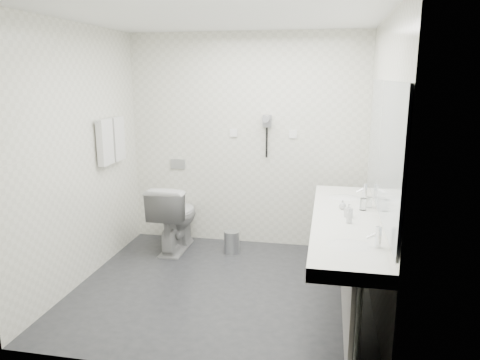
# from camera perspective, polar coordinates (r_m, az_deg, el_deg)

# --- Properties ---
(floor) EXTENTS (2.80, 2.80, 0.00)m
(floor) POSITION_cam_1_polar(r_m,az_deg,el_deg) (4.54, -2.29, -13.38)
(floor) COLOR #27282C
(floor) RESTS_ON ground
(ceiling) EXTENTS (2.80, 2.80, 0.00)m
(ceiling) POSITION_cam_1_polar(r_m,az_deg,el_deg) (4.09, -2.62, 19.81)
(ceiling) COLOR white
(ceiling) RESTS_ON wall_back
(wall_back) EXTENTS (2.80, 0.00, 2.80)m
(wall_back) POSITION_cam_1_polar(r_m,az_deg,el_deg) (5.39, 0.78, 4.86)
(wall_back) COLOR white
(wall_back) RESTS_ON floor
(wall_front) EXTENTS (2.80, 0.00, 2.80)m
(wall_front) POSITION_cam_1_polar(r_m,az_deg,el_deg) (2.92, -8.39, -2.36)
(wall_front) COLOR white
(wall_front) RESTS_ON floor
(wall_left) EXTENTS (0.00, 2.60, 2.60)m
(wall_left) POSITION_cam_1_polar(r_m,az_deg,el_deg) (4.66, -19.46, 2.81)
(wall_left) COLOR white
(wall_left) RESTS_ON floor
(wall_right) EXTENTS (0.00, 2.60, 2.60)m
(wall_right) POSITION_cam_1_polar(r_m,az_deg,el_deg) (4.05, 17.22, 1.52)
(wall_right) COLOR white
(wall_right) RESTS_ON floor
(vanity_counter) EXTENTS (0.55, 2.20, 0.10)m
(vanity_counter) POSITION_cam_1_polar(r_m,az_deg,el_deg) (3.95, 13.09, -5.29)
(vanity_counter) COLOR white
(vanity_counter) RESTS_ON floor
(vanity_panel) EXTENTS (0.03, 2.15, 0.75)m
(vanity_panel) POSITION_cam_1_polar(r_m,az_deg,el_deg) (4.10, 13.14, -10.95)
(vanity_panel) COLOR gray
(vanity_panel) RESTS_ON floor
(vanity_post_near) EXTENTS (0.06, 0.06, 0.75)m
(vanity_post_near) POSITION_cam_1_polar(r_m,az_deg,el_deg) (3.18, 14.31, -18.55)
(vanity_post_near) COLOR silver
(vanity_post_near) RESTS_ON floor
(vanity_post_far) EXTENTS (0.06, 0.06, 0.75)m
(vanity_post_far) POSITION_cam_1_polar(r_m,az_deg,el_deg) (5.07, 13.12, -6.22)
(vanity_post_far) COLOR silver
(vanity_post_far) RESTS_ON floor
(mirror) EXTENTS (0.02, 2.20, 1.05)m
(mirror) POSITION_cam_1_polar(r_m,az_deg,el_deg) (3.82, 17.50, 3.88)
(mirror) COLOR #B2BCC6
(mirror) RESTS_ON wall_right
(basin_near) EXTENTS (0.40, 0.31, 0.05)m
(basin_near) POSITION_cam_1_polar(r_m,az_deg,el_deg) (3.32, 13.46, -8.20)
(basin_near) COLOR white
(basin_near) RESTS_ON vanity_counter
(basin_far) EXTENTS (0.40, 0.31, 0.05)m
(basin_far) POSITION_cam_1_polar(r_m,az_deg,el_deg) (4.56, 12.87, -2.33)
(basin_far) COLOR white
(basin_far) RESTS_ON vanity_counter
(faucet_near) EXTENTS (0.04, 0.04, 0.15)m
(faucet_near) POSITION_cam_1_polar(r_m,az_deg,el_deg) (3.31, 16.94, -6.85)
(faucet_near) COLOR silver
(faucet_near) RESTS_ON vanity_counter
(faucet_far) EXTENTS (0.04, 0.04, 0.15)m
(faucet_far) POSITION_cam_1_polar(r_m,az_deg,el_deg) (4.55, 15.38, -1.33)
(faucet_far) COLOR silver
(faucet_far) RESTS_ON vanity_counter
(soap_bottle_a) EXTENTS (0.08, 0.08, 0.12)m
(soap_bottle_a) POSITION_cam_1_polar(r_m,az_deg,el_deg) (3.92, 13.46, -3.75)
(soap_bottle_a) COLOR silver
(soap_bottle_a) RESTS_ON vanity_counter
(soap_bottle_b) EXTENTS (0.08, 0.08, 0.08)m
(soap_bottle_b) POSITION_cam_1_polar(r_m,az_deg,el_deg) (4.15, 12.73, -3.01)
(soap_bottle_b) COLOR silver
(soap_bottle_b) RESTS_ON vanity_counter
(soap_bottle_c) EXTENTS (0.06, 0.06, 0.12)m
(soap_bottle_c) POSITION_cam_1_polar(r_m,az_deg,el_deg) (3.77, 13.53, -4.38)
(soap_bottle_c) COLOR silver
(soap_bottle_c) RESTS_ON vanity_counter
(glass_left) EXTENTS (0.06, 0.06, 0.11)m
(glass_left) POSITION_cam_1_polar(r_m,az_deg,el_deg) (4.16, 15.18, -2.95)
(glass_left) COLOR silver
(glass_left) RESTS_ON vanity_counter
(glass_right) EXTENTS (0.07, 0.07, 0.10)m
(glass_right) POSITION_cam_1_polar(r_m,az_deg,el_deg) (4.26, 15.88, -2.71)
(glass_right) COLOR silver
(glass_right) RESTS_ON vanity_counter
(toilet) EXTENTS (0.45, 0.79, 0.79)m
(toilet) POSITION_cam_1_polar(r_m,az_deg,el_deg) (5.39, -8.18, -4.58)
(toilet) COLOR white
(toilet) RESTS_ON floor
(flush_plate) EXTENTS (0.18, 0.02, 0.12)m
(flush_plate) POSITION_cam_1_polar(r_m,az_deg,el_deg) (5.64, -7.79, 2.01)
(flush_plate) COLOR #B2B5BA
(flush_plate) RESTS_ON wall_back
(pedal_bin) EXTENTS (0.20, 0.20, 0.25)m
(pedal_bin) POSITION_cam_1_polar(r_m,az_deg,el_deg) (5.30, -1.04, -7.88)
(pedal_bin) COLOR #B2B5BA
(pedal_bin) RESTS_ON floor
(bin_lid) EXTENTS (0.18, 0.18, 0.02)m
(bin_lid) POSITION_cam_1_polar(r_m,az_deg,el_deg) (5.26, -1.05, -6.54)
(bin_lid) COLOR #B2B5BA
(bin_lid) RESTS_ON pedal_bin
(towel_rail) EXTENTS (0.02, 0.62, 0.02)m
(towel_rail) POSITION_cam_1_polar(r_m,az_deg,el_deg) (5.07, -16.10, 7.26)
(towel_rail) COLOR silver
(towel_rail) RESTS_ON wall_left
(towel_near) EXTENTS (0.07, 0.24, 0.48)m
(towel_near) POSITION_cam_1_polar(r_m,az_deg,el_deg) (4.97, -16.56, 4.56)
(towel_near) COLOR silver
(towel_near) RESTS_ON towel_rail
(towel_far) EXTENTS (0.07, 0.24, 0.48)m
(towel_far) POSITION_cam_1_polar(r_m,az_deg,el_deg) (5.22, -15.15, 5.02)
(towel_far) COLOR silver
(towel_far) RESTS_ON towel_rail
(dryer_cradle) EXTENTS (0.10, 0.04, 0.14)m
(dryer_cradle) POSITION_cam_1_polar(r_m,az_deg,el_deg) (5.29, 3.42, 7.41)
(dryer_cradle) COLOR gray
(dryer_cradle) RESTS_ON wall_back
(dryer_barrel) EXTENTS (0.08, 0.14, 0.08)m
(dryer_barrel) POSITION_cam_1_polar(r_m,az_deg,el_deg) (5.22, 3.32, 7.67)
(dryer_barrel) COLOR gray
(dryer_barrel) RESTS_ON dryer_cradle
(dryer_cord) EXTENTS (0.02, 0.02, 0.35)m
(dryer_cord) POSITION_cam_1_polar(r_m,az_deg,el_deg) (5.31, 3.36, 4.71)
(dryer_cord) COLOR black
(dryer_cord) RESTS_ON dryer_cradle
(switch_plate_a) EXTENTS (0.09, 0.02, 0.09)m
(switch_plate_a) POSITION_cam_1_polar(r_m,az_deg,el_deg) (5.39, -0.82, 5.94)
(switch_plate_a) COLOR white
(switch_plate_a) RESTS_ON wall_back
(switch_plate_b) EXTENTS (0.09, 0.02, 0.09)m
(switch_plate_b) POSITION_cam_1_polar(r_m,az_deg,el_deg) (5.29, 6.66, 5.72)
(switch_plate_b) COLOR white
(switch_plate_b) RESTS_ON wall_back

